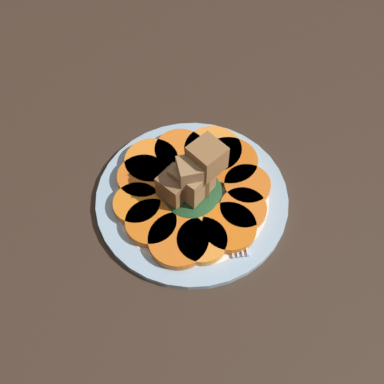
% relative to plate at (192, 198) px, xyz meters
% --- Properties ---
extents(table_slab, '(1.20, 1.20, 0.02)m').
position_rel_plate_xyz_m(table_slab, '(0.00, 0.00, -0.02)').
color(table_slab, '#38281E').
rests_on(table_slab, ground).
extents(plate, '(0.28, 0.28, 0.01)m').
position_rel_plate_xyz_m(plate, '(0.00, 0.00, 0.00)').
color(plate, '#99B7D1').
rests_on(plate, table_slab).
extents(carrot_slice_0, '(0.07, 0.07, 0.01)m').
position_rel_plate_xyz_m(carrot_slice_0, '(0.03, -0.07, 0.01)').
color(carrot_slice_0, orange).
rests_on(carrot_slice_0, plate).
extents(carrot_slice_1, '(0.09, 0.09, 0.01)m').
position_rel_plate_xyz_m(carrot_slice_1, '(0.07, -0.04, 0.01)').
color(carrot_slice_1, orange).
rests_on(carrot_slice_1, plate).
extents(carrot_slice_2, '(0.09, 0.09, 0.01)m').
position_rel_plate_xyz_m(carrot_slice_2, '(0.08, -0.01, 0.01)').
color(carrot_slice_2, orange).
rests_on(carrot_slice_2, plate).
extents(carrot_slice_3, '(0.08, 0.08, 0.01)m').
position_rel_plate_xyz_m(carrot_slice_3, '(0.07, 0.04, 0.01)').
color(carrot_slice_3, orange).
rests_on(carrot_slice_3, plate).
extents(carrot_slice_4, '(0.08, 0.08, 0.01)m').
position_rel_plate_xyz_m(carrot_slice_4, '(0.04, 0.07, 0.01)').
color(carrot_slice_4, orange).
rests_on(carrot_slice_4, plate).
extents(carrot_slice_5, '(0.08, 0.08, 0.01)m').
position_rel_plate_xyz_m(carrot_slice_5, '(0.01, 0.08, 0.01)').
color(carrot_slice_5, orange).
rests_on(carrot_slice_5, plate).
extents(carrot_slice_6, '(0.07, 0.07, 0.01)m').
position_rel_plate_xyz_m(carrot_slice_6, '(-0.04, 0.07, 0.01)').
color(carrot_slice_6, orange).
rests_on(carrot_slice_6, plate).
extents(carrot_slice_7, '(0.07, 0.07, 0.01)m').
position_rel_plate_xyz_m(carrot_slice_7, '(-0.06, 0.04, 0.01)').
color(carrot_slice_7, orange).
rests_on(carrot_slice_7, plate).
extents(carrot_slice_8, '(0.08, 0.08, 0.01)m').
position_rel_plate_xyz_m(carrot_slice_8, '(-0.08, 0.00, 0.01)').
color(carrot_slice_8, orange).
rests_on(carrot_slice_8, plate).
extents(carrot_slice_9, '(0.07, 0.07, 0.01)m').
position_rel_plate_xyz_m(carrot_slice_9, '(-0.07, -0.03, 0.01)').
color(carrot_slice_9, orange).
rests_on(carrot_slice_9, plate).
extents(carrot_slice_10, '(0.08, 0.08, 0.01)m').
position_rel_plate_xyz_m(carrot_slice_10, '(-0.04, -0.06, 0.01)').
color(carrot_slice_10, orange).
rests_on(carrot_slice_10, plate).
extents(carrot_slice_11, '(0.07, 0.07, 0.01)m').
position_rel_plate_xyz_m(carrot_slice_11, '(-0.01, -0.08, 0.01)').
color(carrot_slice_11, orange).
rests_on(carrot_slice_11, plate).
extents(center_pile, '(0.10, 0.09, 0.10)m').
position_rel_plate_xyz_m(center_pile, '(-0.00, 0.00, 0.04)').
color(center_pile, '#1E4723').
rests_on(center_pile, plate).
extents(fork, '(0.18, 0.08, 0.00)m').
position_rel_plate_xyz_m(fork, '(0.00, -0.06, 0.01)').
color(fork, silver).
rests_on(fork, plate).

